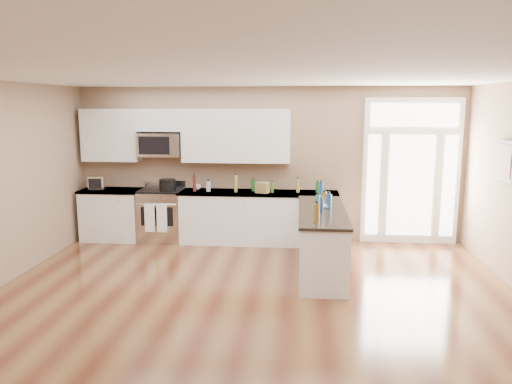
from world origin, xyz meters
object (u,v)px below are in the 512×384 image
peninsula_cabinet (321,243)px  toaster_oven (97,183)px  kitchen_range (162,215)px  stockpot (168,185)px

peninsula_cabinet → toaster_oven: size_ratio=8.08×
kitchen_range → toaster_oven: size_ratio=3.76×
kitchen_range → toaster_oven: toaster_oven is taller
kitchen_range → toaster_oven: (-1.19, -0.01, 0.58)m
kitchen_range → stockpot: bearing=-36.6°
toaster_oven → peninsula_cabinet: bearing=-25.6°
kitchen_range → stockpot: size_ratio=3.66×
kitchen_range → stockpot: (0.16, -0.12, 0.58)m
toaster_oven → kitchen_range: bearing=-5.6°
stockpot → toaster_oven: toaster_oven is taller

